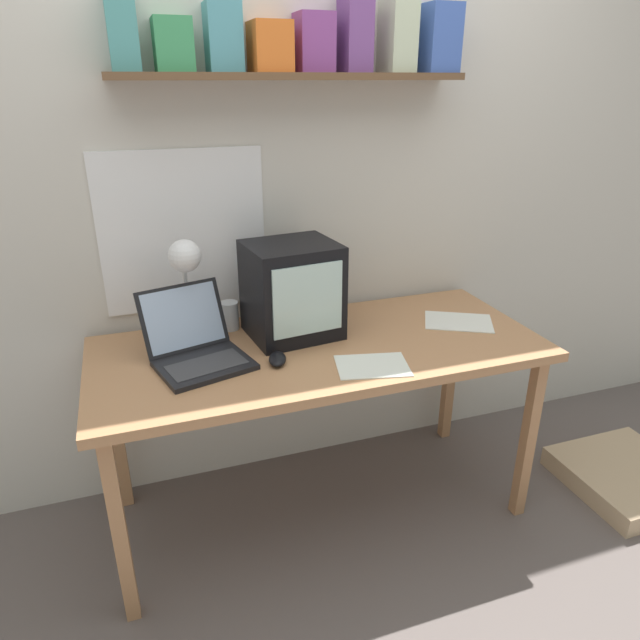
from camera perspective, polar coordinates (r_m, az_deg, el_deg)
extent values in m
plane|color=#645955|center=(2.53, 0.00, -18.14)|extent=(12.00, 12.00, 0.00)
cube|color=beige|center=(2.33, -3.46, 14.01)|extent=(5.60, 0.06, 2.60)
cube|color=white|center=(2.25, -13.47, 8.58)|extent=(0.62, 0.01, 0.61)
cube|color=brown|center=(2.19, -2.63, 23.17)|extent=(1.28, 0.18, 0.02)
cube|color=teal|center=(2.13, -19.18, 25.62)|extent=(0.09, 0.13, 0.24)
cube|color=#3A965B|center=(2.13, -14.50, 25.09)|extent=(0.12, 0.14, 0.16)
cube|color=teal|center=(2.16, -9.66, 26.09)|extent=(0.11, 0.13, 0.21)
cube|color=orange|center=(2.18, -5.03, 25.56)|extent=(0.13, 0.16, 0.16)
cube|color=#86408C|center=(2.24, -0.62, 25.99)|extent=(0.12, 0.13, 0.19)
cube|color=#77458C|center=(2.29, 3.52, 26.69)|extent=(0.10, 0.13, 0.26)
cube|color=beige|center=(2.35, 7.77, 26.40)|extent=(0.10, 0.15, 0.25)
cube|color=#4163BD|center=(2.42, 11.65, 25.84)|extent=(0.12, 0.16, 0.23)
cube|color=#B47E52|center=(2.12, 0.00, -2.93)|extent=(1.65, 0.71, 0.03)
cube|color=#B47E52|center=(2.00, -19.41, -19.37)|extent=(0.04, 0.05, 0.72)
cube|color=#B47E52|center=(2.42, 20.09, -11.09)|extent=(0.04, 0.05, 0.72)
cube|color=#B47E52|center=(2.47, -19.68, -10.38)|extent=(0.04, 0.05, 0.72)
cube|color=#B47E52|center=(2.83, 12.84, -5.06)|extent=(0.04, 0.05, 0.72)
cube|color=black|center=(2.14, -2.82, 3.02)|extent=(0.35, 0.32, 0.36)
cube|color=silver|center=(2.01, -1.21, 1.99)|extent=(0.27, 0.04, 0.26)
cube|color=black|center=(1.98, -11.46, -4.45)|extent=(0.35, 0.31, 0.02)
cube|color=#38383A|center=(1.96, -11.28, -4.39)|extent=(0.28, 0.19, 0.00)
cube|color=black|center=(2.07, -13.52, 0.24)|extent=(0.32, 0.17, 0.22)
cube|color=#A3BAD7|center=(2.07, -13.52, 0.24)|extent=(0.28, 0.16, 0.20)
cylinder|color=white|center=(2.23, -12.82, -1.43)|extent=(0.14, 0.14, 0.01)
cylinder|color=white|center=(2.16, -13.21, 2.65)|extent=(0.02, 0.02, 0.32)
sphere|color=white|center=(2.05, -13.39, 6.26)|extent=(0.12, 0.12, 0.12)
cylinder|color=white|center=(2.25, -9.03, 0.44)|extent=(0.07, 0.07, 0.11)
cylinder|color=yellow|center=(2.25, -9.01, 0.08)|extent=(0.06, 0.06, 0.08)
ellipsoid|color=black|center=(1.97, -4.28, -3.91)|extent=(0.09, 0.12, 0.03)
cube|color=silver|center=(1.96, 5.25, -4.58)|extent=(0.28, 0.23, 0.00)
cube|color=silver|center=(2.37, 13.67, -0.17)|extent=(0.32, 0.29, 0.00)
cube|color=tan|center=(2.94, 28.38, -13.62)|extent=(0.51, 0.51, 0.09)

